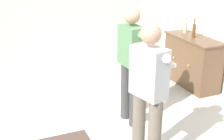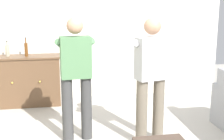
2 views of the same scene
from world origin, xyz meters
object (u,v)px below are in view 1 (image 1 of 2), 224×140
object	(u,v)px
sideboard_cabinet	(192,61)
bottle_wine_green	(194,30)
person_standing_right	(149,91)
person_standing_left	(132,61)
bottle_liquor_amber	(185,28)

from	to	relation	value
sideboard_cabinet	bottle_wine_green	world-z (taller)	bottle_wine_green
bottle_wine_green	person_standing_right	xyz separation A→B (m)	(1.75, -1.86, -0.11)
person_standing_left	bottle_liquor_amber	bearing A→B (deg)	123.99
sideboard_cabinet	person_standing_left	size ratio (longest dim) A/B	0.73
bottle_liquor_amber	person_standing_left	bearing A→B (deg)	-56.01
bottle_wine_green	person_standing_left	bearing A→B (deg)	-63.87
bottle_wine_green	bottle_liquor_amber	distance (m)	0.34
bottle_liquor_amber	person_standing_right	xyz separation A→B (m)	(2.08, -1.92, -0.08)
bottle_wine_green	person_standing_left	xyz separation A→B (m)	(0.79, -1.61, -0.11)
person_standing_left	person_standing_right	distance (m)	0.99
person_standing_left	person_standing_right	xyz separation A→B (m)	(0.96, -0.26, 0.00)
person_standing_left	person_standing_right	size ratio (longest dim) A/B	1.00
sideboard_cabinet	bottle_wine_green	size ratio (longest dim) A/B	3.59
bottle_wine_green	sideboard_cabinet	bearing A→B (deg)	118.57
person_standing_right	bottle_wine_green	bearing A→B (deg)	133.10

